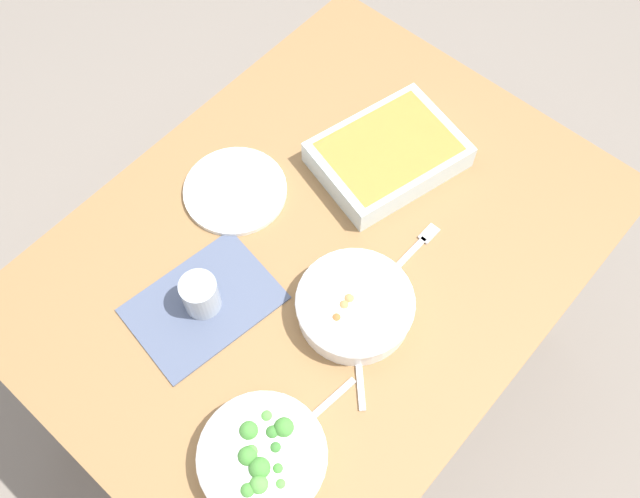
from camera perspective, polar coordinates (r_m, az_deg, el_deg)
name	(u,v)px	position (r m, az deg, el deg)	size (l,w,h in m)	color
ground_plane	(320,368)	(2.12, 0.00, -9.56)	(6.00, 6.00, 0.00)	slate
dining_table	(320,269)	(1.52, 0.00, -1.61)	(1.20, 0.90, 0.74)	olive
placemat	(204,304)	(1.41, -9.35, -4.38)	(0.28, 0.20, 0.00)	#4C5670
stew_bowl	(355,306)	(1.36, 2.81, -4.56)	(0.23, 0.23, 0.06)	white
broccoli_bowl	(263,457)	(1.27, -4.65, -16.34)	(0.23, 0.23, 0.07)	white
baking_dish	(388,154)	(1.54, 5.50, 7.64)	(0.35, 0.29, 0.06)	silver
drink_cup	(201,296)	(1.37, -9.57, -3.75)	(0.07, 0.07, 0.08)	#B2BCC6
side_plate	(235,191)	(1.52, -6.83, 4.69)	(0.22, 0.22, 0.01)	white
spoon_by_stew	(358,351)	(1.35, 3.04, -8.22)	(0.14, 0.14, 0.01)	silver
spoon_by_broccoli	(308,420)	(1.31, -0.94, -13.61)	(0.18, 0.04, 0.01)	silver
fork_on_table	(413,250)	(1.45, 7.50, -0.10)	(0.18, 0.02, 0.01)	silver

